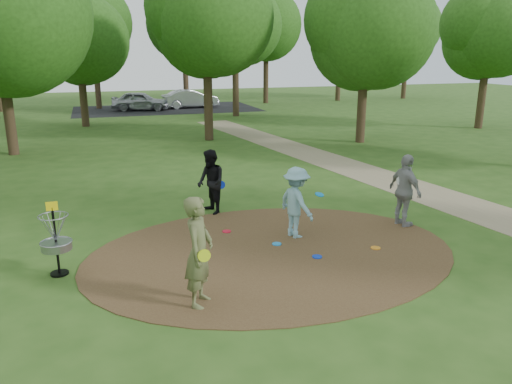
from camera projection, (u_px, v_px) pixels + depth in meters
name	position (u px, v px, depth m)	size (l,w,h in m)	color
ground	(273.00, 253.00, 11.21)	(100.00, 100.00, 0.00)	#2D5119
dirt_clearing	(273.00, 252.00, 11.21)	(8.40, 8.40, 0.02)	#47301C
footpath	(453.00, 202.00, 14.99)	(2.00, 40.00, 0.01)	#8C7A5B
parking_lot	(166.00, 109.00, 39.24)	(14.00, 8.00, 0.01)	black
player_observer_with_disc	(199.00, 252.00, 8.67)	(0.77, 0.87, 2.01)	brown
player_throwing_with_disc	(296.00, 203.00, 11.95)	(1.22, 1.25, 1.74)	#81B2C1
player_walking_with_disc	(211.00, 182.00, 13.73)	(0.85, 0.99, 1.79)	black
player_waiting_with_disc	(405.00, 191.00, 12.70)	(0.59, 1.15, 1.88)	#979699
disc_ground_cyan	(277.00, 244.00, 11.65)	(0.22, 0.22, 0.02)	#1B87D8
disc_ground_blue	(317.00, 257.00, 10.93)	(0.22, 0.22, 0.02)	#0B2FC0
disc_ground_red	(227.00, 231.00, 12.47)	(0.22, 0.22, 0.02)	red
car_left	(140.00, 101.00, 37.93)	(1.71, 4.25, 1.45)	#9EA0A5
car_right	(190.00, 99.00, 39.75)	(1.53, 4.39, 1.45)	#A8A9B0
disc_ground_orange	(376.00, 248.00, 11.41)	(0.22, 0.22, 0.02)	orange
disc_golf_basket	(55.00, 234.00, 9.90)	(0.63, 0.63, 1.54)	black
tree_ring	(231.00, 26.00, 17.55)	(36.79, 45.53, 9.13)	#332316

